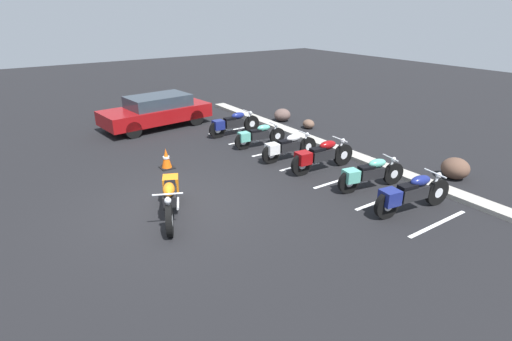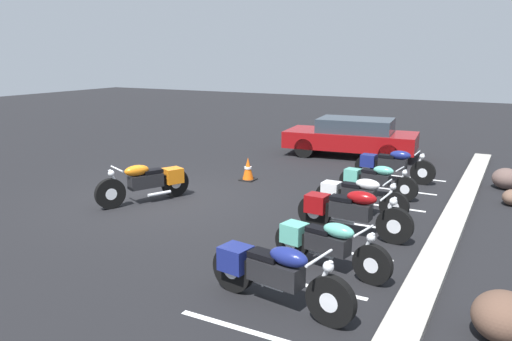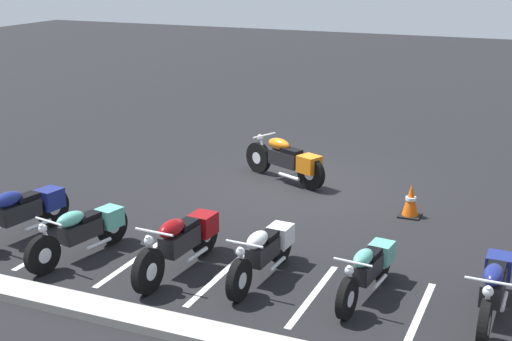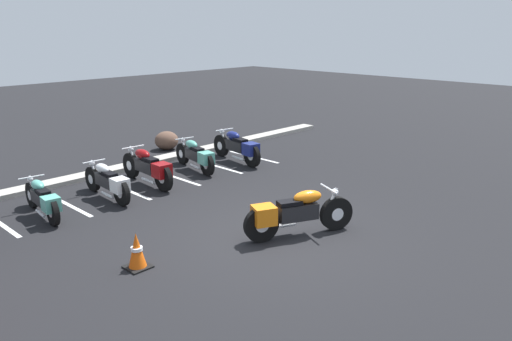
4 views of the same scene
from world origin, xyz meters
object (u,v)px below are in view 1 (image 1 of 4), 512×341
(landscape_rock_1, at_px, (309,124))
(landscape_rock_2, at_px, (282,115))
(parked_bike_4, at_px, (369,174))
(motorcycle_orange_featured, at_px, (170,196))
(parked_bike_0, at_px, (232,124))
(parked_bike_3, at_px, (320,156))
(parked_bike_1, at_px, (258,136))
(parked_bike_5, at_px, (410,194))
(traffic_cone, at_px, (166,159))
(car_red, at_px, (157,111))
(parked_bike_2, at_px, (287,147))
(landscape_rock_0, at_px, (455,168))

(landscape_rock_1, relative_size, landscape_rock_2, 0.78)
(parked_bike_4, distance_m, landscape_rock_2, 7.24)
(motorcycle_orange_featured, bearing_deg, landscape_rock_2, 149.95)
(parked_bike_0, relative_size, parked_bike_3, 0.95)
(parked_bike_1, relative_size, parked_bike_4, 0.94)
(motorcycle_orange_featured, relative_size, parked_bike_5, 0.95)
(parked_bike_3, relative_size, landscape_rock_1, 4.18)
(traffic_cone, bearing_deg, motorcycle_orange_featured, -20.46)
(car_red, xyz_separation_m, landscape_rock_1, (3.66, 5.00, -0.50))
(parked_bike_2, height_order, parked_bike_5, parked_bike_5)
(parked_bike_3, relative_size, car_red, 0.51)
(landscape_rock_1, xyz_separation_m, traffic_cone, (0.85, -6.48, 0.12))
(parked_bike_0, distance_m, parked_bike_2, 3.30)
(parked_bike_4, relative_size, parked_bike_5, 0.91)
(landscape_rock_1, bearing_deg, car_red, -126.25)
(parked_bike_2, distance_m, parked_bike_5, 4.45)
(parked_bike_3, distance_m, parked_bike_4, 1.72)
(parked_bike_4, bearing_deg, parked_bike_1, 106.54)
(motorcycle_orange_featured, height_order, landscape_rock_1, motorcycle_orange_featured)
(landscape_rock_1, bearing_deg, parked_bike_3, -37.13)
(parked_bike_1, xyz_separation_m, parked_bike_2, (1.59, 0.05, 0.02))
(parked_bike_5, bearing_deg, motorcycle_orange_featured, 155.69)
(car_red, height_order, landscape_rock_1, car_red)
(parked_bike_0, bearing_deg, traffic_cone, -151.38)
(car_red, bearing_deg, parked_bike_2, 102.46)
(parked_bike_0, relative_size, parked_bike_5, 0.95)
(car_red, bearing_deg, traffic_cone, 65.73)
(parked_bike_3, relative_size, landscape_rock_2, 3.24)
(car_red, distance_m, landscape_rock_0, 11.14)
(parked_bike_4, bearing_deg, landscape_rock_2, 81.70)
(landscape_rock_0, height_order, traffic_cone, traffic_cone)
(parked_bike_3, bearing_deg, parked_bike_4, -80.77)
(car_red, bearing_deg, parked_bike_1, 107.88)
(car_red, relative_size, landscape_rock_2, 6.34)
(car_red, bearing_deg, motorcycle_orange_featured, 64.84)
(landscape_rock_0, xyz_separation_m, landscape_rock_2, (-7.75, -0.26, -0.04))
(parked_bike_3, distance_m, parked_bike_5, 3.16)
(landscape_rock_1, relative_size, traffic_cone, 0.86)
(motorcycle_orange_featured, distance_m, landscape_rock_2, 9.01)
(parked_bike_3, height_order, parked_bike_5, parked_bike_5)
(parked_bike_4, height_order, traffic_cone, parked_bike_4)
(parked_bike_0, relative_size, parked_bike_1, 1.11)
(parked_bike_5, distance_m, traffic_cone, 6.99)
(parked_bike_4, bearing_deg, landscape_rock_0, -8.08)
(parked_bike_2, distance_m, landscape_rock_1, 3.80)
(parked_bike_2, relative_size, parked_bike_4, 1.00)
(parked_bike_3, xyz_separation_m, parked_bike_4, (1.71, 0.18, -0.04))
(landscape_rock_0, xyz_separation_m, landscape_rock_1, (-6.25, -0.06, -0.12))
(landscape_rock_0, relative_size, landscape_rock_1, 1.44)
(motorcycle_orange_featured, height_order, traffic_cone, motorcycle_orange_featured)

